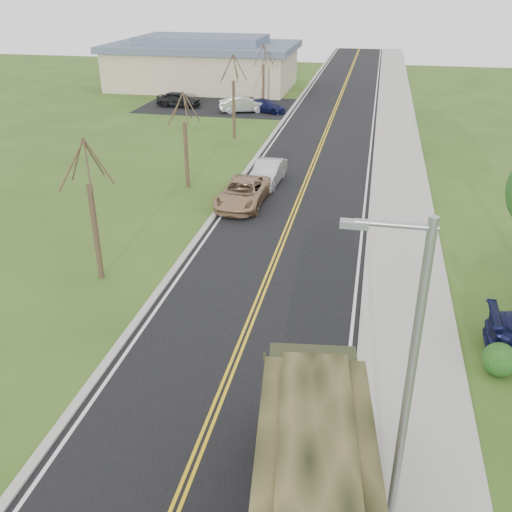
# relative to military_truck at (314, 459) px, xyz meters

# --- Properties ---
(ground) EXTENTS (160.00, 160.00, 0.00)m
(ground) POSITION_rel_military_truck_xyz_m (-3.23, 0.30, -1.96)
(ground) COLOR #304D19
(ground) RESTS_ON ground
(road) EXTENTS (8.00, 120.00, 0.01)m
(road) POSITION_rel_military_truck_xyz_m (-3.23, 40.30, -1.95)
(road) COLOR black
(road) RESTS_ON ground
(curb_right) EXTENTS (0.30, 120.00, 0.12)m
(curb_right) POSITION_rel_military_truck_xyz_m (0.92, 40.30, -1.90)
(curb_right) COLOR #9E998E
(curb_right) RESTS_ON ground
(sidewalk_right) EXTENTS (3.20, 120.00, 0.10)m
(sidewalk_right) POSITION_rel_military_truck_xyz_m (2.67, 40.30, -1.91)
(sidewalk_right) COLOR #9E998E
(sidewalk_right) RESTS_ON ground
(curb_left) EXTENTS (0.30, 120.00, 0.10)m
(curb_left) POSITION_rel_military_truck_xyz_m (-7.38, 40.30, -1.91)
(curb_left) COLOR #9E998E
(curb_left) RESTS_ON ground
(street_light) EXTENTS (1.65, 0.22, 8.00)m
(street_light) POSITION_rel_military_truck_xyz_m (1.67, -0.20, 2.47)
(street_light) COLOR gray
(street_light) RESTS_ON ground
(bare_tree_a) EXTENTS (1.93, 2.26, 6.08)m
(bare_tree_a) POSITION_rel_military_truck_xyz_m (-10.23, 10.30, 0.67)
(bare_tree_a) COLOR #38281C
(bare_tree_a) RESTS_ON ground
(bare_tree_b) EXTENTS (1.83, 2.14, 5.73)m
(bare_tree_b) POSITION_rel_military_truck_xyz_m (-10.23, 22.30, 0.52)
(bare_tree_b) COLOR #38281C
(bare_tree_b) RESTS_ON ground
(bare_tree_c) EXTENTS (2.04, 2.39, 6.42)m
(bare_tree_c) POSITION_rel_military_truck_xyz_m (-10.23, 34.30, 0.82)
(bare_tree_c) COLOR #38281C
(bare_tree_c) RESTS_ON ground
(bare_tree_d) EXTENTS (1.88, 2.20, 5.91)m
(bare_tree_d) POSITION_rel_military_truck_xyz_m (-10.23, 46.30, 0.59)
(bare_tree_d) COLOR #38281C
(bare_tree_d) RESTS_ON ground
(commercial_building) EXTENTS (25.50, 21.50, 5.65)m
(commercial_building) POSITION_rel_military_truck_xyz_m (-19.21, 56.27, 0.73)
(commercial_building) COLOR tan
(commercial_building) RESTS_ON ground
(military_truck) EXTENTS (3.22, 7.09, 3.42)m
(military_truck) POSITION_rel_military_truck_xyz_m (0.00, 0.00, 0.00)
(military_truck) COLOR black
(military_truck) RESTS_ON ground
(suv_champagne) EXTENTS (2.56, 5.24, 1.43)m
(suv_champagne) POSITION_rel_military_truck_xyz_m (-6.23, 20.01, -1.24)
(suv_champagne) COLOR #9F7C59
(suv_champagne) RESTS_ON ground
(sedan_silver) EXTENTS (1.80, 4.46, 1.44)m
(sedan_silver) POSITION_rel_military_truck_xyz_m (-5.53, 23.83, -1.24)
(sedan_silver) COLOR #B9B8BD
(sedan_silver) RESTS_ON ground
(lot_car_dark) EXTENTS (4.46, 2.08, 1.48)m
(lot_car_dark) POSITION_rel_military_truck_xyz_m (-18.50, 45.03, -1.22)
(lot_car_dark) COLOR black
(lot_car_dark) RESTS_ON ground
(lot_car_silver) EXTENTS (4.76, 3.07, 1.48)m
(lot_car_silver) POSITION_rel_military_truck_xyz_m (-11.70, 43.92, -1.22)
(lot_car_silver) COLOR silver
(lot_car_silver) RESTS_ON ground
(lot_car_navy) EXTENTS (4.35, 2.82, 1.17)m
(lot_car_navy) POSITION_rel_military_truck_xyz_m (-9.62, 44.36, -1.37)
(lot_car_navy) COLOR #0F1238
(lot_car_navy) RESTS_ON ground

